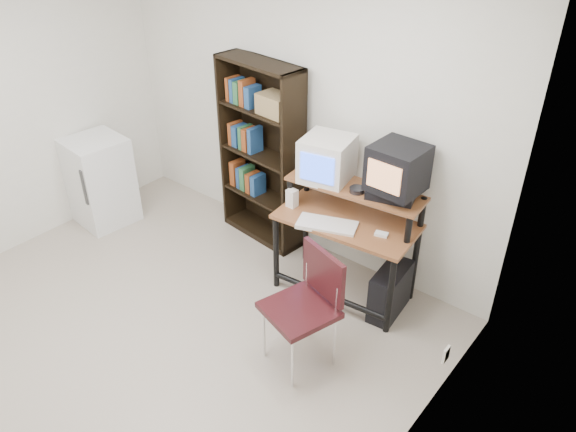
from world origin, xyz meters
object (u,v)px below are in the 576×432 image
Objects in this scene: crt_monitor at (327,159)px; school_chair at (308,298)px; computer_desk at (347,224)px; pc_tower at (390,291)px; mini_fridge at (101,181)px; bookshelf at (263,151)px; crt_tv at (398,168)px.

crt_monitor is 0.49× the size of school_chair.
computer_desk reaches higher than school_chair.
pc_tower is 3.09m from mini_fridge.
mini_fridge is at bearing -143.40° from bookshelf.
bookshelf reaches higher than computer_desk.
school_chair is (-0.09, -0.97, -0.66)m from crt_tv.
crt_monitor is 1.00× the size of pc_tower.
computer_desk is 2.65m from mini_fridge.
pc_tower is at bearing 16.87° from mini_fridge.
crt_monitor is 1.18m from school_chair.
pc_tower is at bearing -5.19° from computer_desk.
crt_tv is 1.48m from bookshelf.
bookshelf is at bearing 178.20° from crt_tv.
computer_desk is 2.62× the size of crt_monitor.
crt_monitor is 0.50× the size of mini_fridge.
crt_tv is at bearing 20.15° from mini_fridge.
school_chair is (-0.22, -0.82, 0.35)m from pc_tower.
mini_fridge is at bearing -173.15° from computer_desk.
bookshelf is at bearing 158.18° from school_chair.
school_chair is at bearing -32.26° from bookshelf.
crt_tv reaches higher than school_chair.
bookshelf is (-1.44, 0.11, -0.33)m from crt_tv.
school_chair is 2.81m from mini_fridge.
crt_tv reaches higher than crt_monitor.
crt_tv is 0.44× the size of mini_fridge.
bookshelf is at bearing 160.98° from computer_desk.
crt_tv is at bearing 126.07° from pc_tower.
pc_tower is 0.50× the size of mini_fridge.
pc_tower is 0.49× the size of school_chair.
crt_tv is (0.31, 0.15, 0.55)m from computer_desk.
computer_desk is 1.31× the size of mini_fridge.
pc_tower is at bearing -3.01° from bookshelf.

